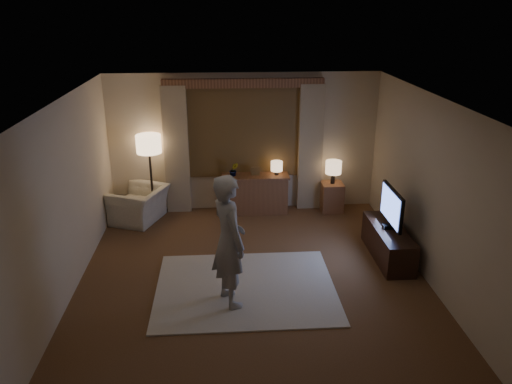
{
  "coord_description": "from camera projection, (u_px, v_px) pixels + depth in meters",
  "views": [
    {
      "loc": [
        -0.39,
        -6.3,
        3.77
      ],
      "look_at": [
        0.08,
        0.6,
        1.13
      ],
      "focal_mm": 35.0,
      "sensor_mm": 36.0,
      "label": 1
    }
  ],
  "objects": [
    {
      "name": "table_lamp_sideboard",
      "position": [
        277.0,
        167.0,
        9.29
      ],
      "size": [
        0.22,
        0.22,
        0.3
      ],
      "color": "black",
      "rests_on": "sideboard"
    },
    {
      "name": "sideboard",
      "position": [
        255.0,
        195.0,
        9.46
      ],
      "size": [
        1.2,
        0.4,
        0.7
      ],
      "primitive_type": "cube",
      "color": "brown",
      "rests_on": "floor"
    },
    {
      "name": "tv_stand",
      "position": [
        388.0,
        243.0,
        7.79
      ],
      "size": [
        0.45,
        1.4,
        0.5
      ],
      "primitive_type": "cube",
      "color": "black",
      "rests_on": "floor"
    },
    {
      "name": "plant",
      "position": [
        234.0,
        170.0,
        9.25
      ],
      "size": [
        0.17,
        0.13,
        0.3
      ],
      "primitive_type": "imported",
      "color": "#999999",
      "rests_on": "sideboard"
    },
    {
      "name": "armchair",
      "position": [
        139.0,
        205.0,
        9.1
      ],
      "size": [
        1.12,
        1.19,
        0.62
      ],
      "primitive_type": "imported",
      "rotation": [
        0.0,
        0.0,
        -1.94
      ],
      "color": "beige",
      "rests_on": "floor"
    },
    {
      "name": "rug",
      "position": [
        246.0,
        288.0,
        7.01
      ],
      "size": [
        2.5,
        2.0,
        0.02
      ],
      "primitive_type": "cube",
      "color": "beige",
      "rests_on": "floor"
    },
    {
      "name": "room",
      "position": [
        251.0,
        181.0,
        7.23
      ],
      "size": [
        5.04,
        5.54,
        2.64
      ],
      "color": "brown",
      "rests_on": "ground"
    },
    {
      "name": "floor_lamp",
      "position": [
        149.0,
        148.0,
        9.0
      ],
      "size": [
        0.45,
        0.45,
        1.55
      ],
      "color": "black",
      "rests_on": "floor"
    },
    {
      "name": "side_table",
      "position": [
        332.0,
        197.0,
        9.53
      ],
      "size": [
        0.4,
        0.4,
        0.56
      ],
      "primitive_type": "cube",
      "color": "brown",
      "rests_on": "floor"
    },
    {
      "name": "picture_frame",
      "position": [
        255.0,
        172.0,
        9.3
      ],
      "size": [
        0.16,
        0.02,
        0.2
      ],
      "primitive_type": "cube",
      "color": "brown",
      "rests_on": "sideboard"
    },
    {
      "name": "person",
      "position": [
        229.0,
        241.0,
        6.37
      ],
      "size": [
        0.64,
        0.76,
        1.79
      ],
      "primitive_type": "imported",
      "rotation": [
        0.0,
        0.0,
        1.95
      ],
      "color": "#A4A097",
      "rests_on": "rug"
    },
    {
      "name": "tv",
      "position": [
        392.0,
        207.0,
        7.57
      ],
      "size": [
        0.22,
        0.89,
        0.64
      ],
      "color": "black",
      "rests_on": "tv_stand"
    },
    {
      "name": "table_lamp_side",
      "position": [
        333.0,
        168.0,
        9.32
      ],
      "size": [
        0.3,
        0.3,
        0.44
      ],
      "color": "black",
      "rests_on": "side_table"
    }
  ]
}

